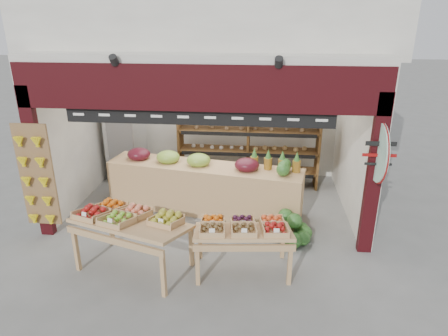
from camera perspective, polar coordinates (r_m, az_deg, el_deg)
ground at (r=7.95m, az=-2.20°, el=-6.44°), size 60.00×60.00×0.00m
shop_structure at (r=8.65m, az=-1.00°, el=22.76°), size 6.36×5.12×5.40m
banana_board at (r=7.37m, az=-25.23°, el=-1.34°), size 0.60×0.15×1.80m
gift_sign at (r=6.38m, az=21.30°, el=2.04°), size 0.04×0.93×0.92m
back_shelving at (r=8.87m, az=3.51°, el=4.99°), size 3.13×0.51×1.92m
refrigerator at (r=9.56m, az=-13.82°, el=3.90°), size 0.81×0.81×1.89m
cardboard_stack at (r=8.84m, az=-10.14°, el=-1.99°), size 0.99×0.72×0.69m
mid_counter at (r=7.86m, az=-2.93°, el=-2.58°), size 3.88×1.39×1.18m
display_table_left at (r=6.20m, az=-13.72°, el=-7.05°), size 1.86×1.38×1.05m
display_table_right at (r=5.95m, az=2.74°, el=-8.64°), size 1.51×0.95×0.94m
watermelon_pile at (r=7.07m, az=9.75°, el=-8.79°), size 0.70×0.67×0.51m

